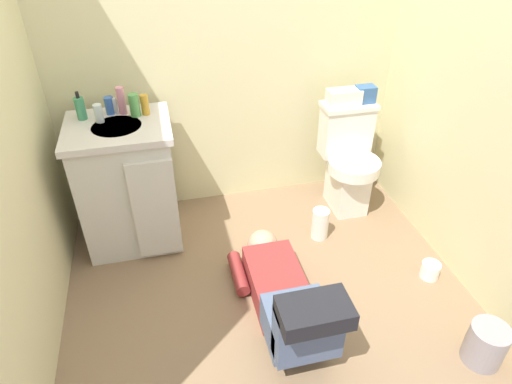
{
  "coord_description": "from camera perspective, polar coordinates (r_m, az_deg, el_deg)",
  "views": [
    {
      "loc": [
        -0.48,
        -1.74,
        1.95
      ],
      "look_at": [
        0.02,
        0.35,
        0.45
      ],
      "focal_mm": 31.19,
      "sensor_mm": 36.0,
      "label": 1
    }
  ],
  "objects": [
    {
      "name": "bottle_green",
      "position": [
        2.72,
        -15.33,
        10.69
      ],
      "size": [
        0.06,
        0.06,
        0.13
      ],
      "primitive_type": "cylinder",
      "color": "#539E50",
      "rests_on": "vanity_cabinet"
    },
    {
      "name": "faucet",
      "position": [
        2.78,
        -17.6,
        10.43
      ],
      "size": [
        0.02,
        0.02,
        0.1
      ],
      "primitive_type": "cylinder",
      "color": "silver",
      "rests_on": "vanity_cabinet"
    },
    {
      "name": "wall_right",
      "position": [
        2.52,
        29.43,
        13.24
      ],
      "size": [
        0.08,
        1.99,
        2.4
      ],
      "primitive_type": "cube",
      "color": "beige",
      "rests_on": "ground_plane"
    },
    {
      "name": "person_plumber",
      "position": [
        2.38,
        3.83,
        -13.3
      ],
      "size": [
        0.39,
        1.06,
        0.52
      ],
      "color": "maroon",
      "rests_on": "ground_plane"
    },
    {
      "name": "bottle_amber",
      "position": [
        2.73,
        -14.07,
        10.8
      ],
      "size": [
        0.05,
        0.05,
        0.12
      ],
      "primitive_type": "cylinder",
      "color": "gold",
      "rests_on": "vanity_cabinet"
    },
    {
      "name": "wall_back",
      "position": [
        2.92,
        -3.7,
        19.97
      ],
      "size": [
        2.42,
        0.08,
        2.4
      ],
      "primitive_type": "cube",
      "color": "beige",
      "rests_on": "ground_plane"
    },
    {
      "name": "toilet",
      "position": [
        3.15,
        11.72,
        4.03
      ],
      "size": [
        0.36,
        0.46,
        0.75
      ],
      "color": "silver",
      "rests_on": "ground_plane"
    },
    {
      "name": "bottle_blue",
      "position": [
        2.8,
        -18.26,
        10.49
      ],
      "size": [
        0.05,
        0.05,
        0.1
      ],
      "primitive_type": "cylinder",
      "color": "#3965B9",
      "rests_on": "vanity_cabinet"
    },
    {
      "name": "bottle_pink",
      "position": [
        2.77,
        -16.9,
        11.15
      ],
      "size": [
        0.05,
        0.05,
        0.16
      ],
      "primitive_type": "cylinder",
      "color": "pink",
      "rests_on": "vanity_cabinet"
    },
    {
      "name": "toilet_paper_roll",
      "position": [
        2.88,
        21.43,
        -9.31
      ],
      "size": [
        0.11,
        0.11,
        0.1
      ],
      "primitive_type": "cylinder",
      "color": "white",
      "rests_on": "ground_plane"
    },
    {
      "name": "vanity_cabinet",
      "position": [
        2.86,
        -16.03,
        1.04
      ],
      "size": [
        0.6,
        0.53,
        0.82
      ],
      "color": "silver",
      "rests_on": "ground_plane"
    },
    {
      "name": "paper_towel_roll",
      "position": [
        2.95,
        8.22,
        -4.06
      ],
      "size": [
        0.11,
        0.11,
        0.22
      ],
      "primitive_type": "cylinder",
      "color": "white",
      "rests_on": "ground_plane"
    },
    {
      "name": "tissue_box",
      "position": [
        3.02,
        11.21,
        11.87
      ],
      "size": [
        0.22,
        0.11,
        0.1
      ],
      "primitive_type": "cube",
      "color": "silver",
      "rests_on": "toilet"
    },
    {
      "name": "toiletry_bag",
      "position": [
        3.08,
        13.83,
        12.09
      ],
      "size": [
        0.12,
        0.09,
        0.11
      ],
      "primitive_type": "cube",
      "color": "#33598C",
      "rests_on": "toilet"
    },
    {
      "name": "soap_dispenser",
      "position": [
        2.78,
        -21.6,
        9.98
      ],
      "size": [
        0.06,
        0.06,
        0.17
      ],
      "color": "#3F9262",
      "rests_on": "vanity_cabinet"
    },
    {
      "name": "ground_plane",
      "position": [
        2.67,
        1.42,
        -12.56
      ],
      "size": [
        2.76,
        2.99,
        0.04
      ],
      "primitive_type": "cube",
      "color": "#876A4E"
    },
    {
      "name": "trash_can",
      "position": [
        2.53,
        27.37,
        -16.97
      ],
      "size": [
        0.19,
        0.19,
        0.22
      ],
      "primitive_type": "cylinder",
      "color": "gray",
      "rests_on": "ground_plane"
    },
    {
      "name": "bottle_clear",
      "position": [
        2.71,
        -19.54,
        9.49
      ],
      "size": [
        0.05,
        0.05,
        0.11
      ],
      "primitive_type": "cylinder",
      "color": "silver",
      "rests_on": "vanity_cabinet"
    }
  ]
}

